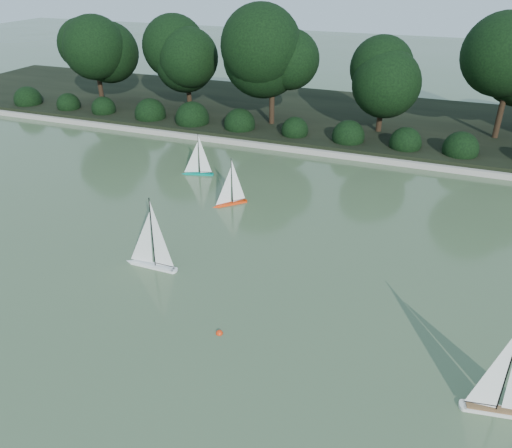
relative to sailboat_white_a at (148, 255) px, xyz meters
The scene contains 10 objects.
ground 2.53m from the sailboat_white_a, 20.36° to the right, with size 80.00×80.00×0.00m, color #3D5030.
pond_coping 8.46m from the sailboat_white_a, 73.79° to the left, with size 40.00×0.35×0.18m, color gray.
far_bank 12.35m from the sailboat_white_a, 78.97° to the left, with size 40.00×8.00×0.30m, color black.
tree_line 11.40m from the sailboat_white_a, 71.20° to the left, with size 26.31×3.93×4.39m.
shrub_hedge 9.33m from the sailboat_white_a, 75.33° to the left, with size 29.10×1.10×1.10m.
sailboat_white_a is the anchor object (origin of this frame).
sailboat_white_b 7.27m from the sailboat_white_a, 12.81° to the right, with size 1.29×0.39×1.75m.
sailboat_orange 3.45m from the sailboat_white_a, 83.14° to the left, with size 0.82×0.81×1.40m.
sailboat_teal 5.23m from the sailboat_white_a, 105.42° to the left, with size 1.03×0.41×1.42m.
race_buoy 2.80m from the sailboat_white_a, 32.32° to the right, with size 0.13×0.13×0.13m, color red.
Camera 1 is at (3.07, -6.91, 6.00)m, focal length 35.00 mm.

